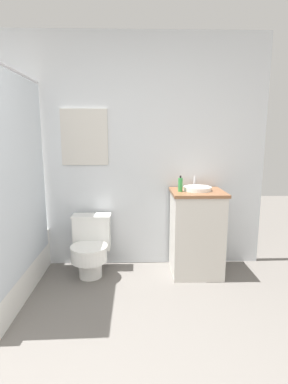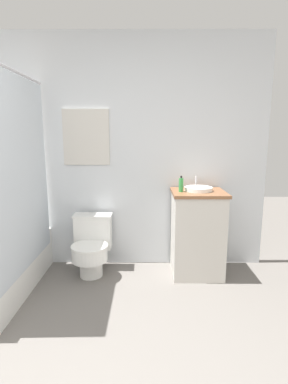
# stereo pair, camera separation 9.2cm
# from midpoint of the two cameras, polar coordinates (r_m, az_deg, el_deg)

# --- Properties ---
(wall_back) EXTENTS (3.59, 0.07, 2.50)m
(wall_back) POSITION_cam_midpoint_polar(r_m,az_deg,el_deg) (3.31, -7.28, 7.25)
(wall_back) COLOR silver
(wall_back) RESTS_ON ground_plane
(toilet) EXTENTS (0.41, 0.52, 0.61)m
(toilet) POSITION_cam_midpoint_polar(r_m,az_deg,el_deg) (3.25, -9.14, -9.95)
(toilet) COLOR white
(toilet) RESTS_ON ground_plane
(vanity) EXTENTS (0.54, 0.50, 0.89)m
(vanity) POSITION_cam_midpoint_polar(r_m,az_deg,el_deg) (3.21, 10.92, -7.67)
(vanity) COLOR beige
(vanity) RESTS_ON ground_plane
(sink) EXTENTS (0.29, 0.32, 0.13)m
(sink) POSITION_cam_midpoint_polar(r_m,az_deg,el_deg) (3.12, 11.15, 0.60)
(sink) COLOR white
(sink) RESTS_ON vanity
(soap_bottle) EXTENTS (0.05, 0.05, 0.16)m
(soap_bottle) POSITION_cam_midpoint_polar(r_m,az_deg,el_deg) (3.03, 7.94, 1.36)
(soap_bottle) COLOR green
(soap_bottle) RESTS_ON vanity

